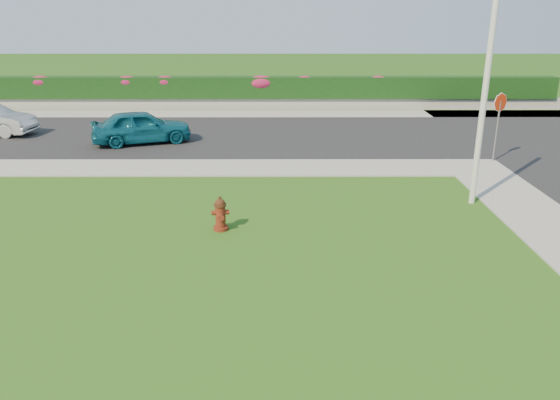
{
  "coord_description": "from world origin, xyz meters",
  "views": [
    {
      "loc": [
        0.39,
        -8.62,
        5.01
      ],
      "look_at": [
        0.42,
        3.17,
        0.9
      ],
      "focal_mm": 35.0,
      "sensor_mm": 36.0,
      "label": 1
    }
  ],
  "objects_px": {
    "sedan_teal": "(141,127)",
    "fire_hydrant": "(220,214)",
    "stop_sign": "(499,111)",
    "utility_pole": "(484,102)"
  },
  "relations": [
    {
      "from": "sedan_teal",
      "to": "fire_hydrant",
      "type": "bearing_deg",
      "value": -175.68
    },
    {
      "from": "fire_hydrant",
      "to": "stop_sign",
      "type": "bearing_deg",
      "value": 26.45
    },
    {
      "from": "fire_hydrant",
      "to": "utility_pole",
      "type": "height_order",
      "value": "utility_pole"
    },
    {
      "from": "stop_sign",
      "to": "utility_pole",
      "type": "bearing_deg",
      "value": -124.97
    },
    {
      "from": "utility_pole",
      "to": "stop_sign",
      "type": "bearing_deg",
      "value": 63.08
    },
    {
      "from": "sedan_teal",
      "to": "utility_pole",
      "type": "xyz_separation_m",
      "value": [
        10.71,
        -7.01,
        2.08
      ]
    },
    {
      "from": "utility_pole",
      "to": "stop_sign",
      "type": "distance_m",
      "value": 4.91
    },
    {
      "from": "sedan_teal",
      "to": "stop_sign",
      "type": "relative_size",
      "value": 1.6
    },
    {
      "from": "sedan_teal",
      "to": "utility_pole",
      "type": "relative_size",
      "value": 0.69
    },
    {
      "from": "stop_sign",
      "to": "fire_hydrant",
      "type": "bearing_deg",
      "value": -152.96
    }
  ]
}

